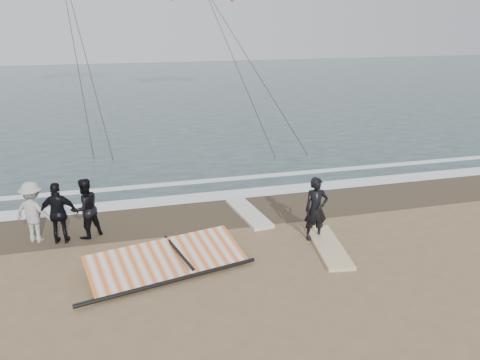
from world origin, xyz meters
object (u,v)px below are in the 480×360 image
object	(u,v)px
man_main	(316,209)
board_cream	(248,213)
board_white	(328,247)
sail_rig	(164,260)

from	to	relation	value
man_main	board_cream	bearing A→B (deg)	125.23
board_cream	board_white	bearing A→B (deg)	-69.10
board_white	sail_rig	distance (m)	4.55
man_main	board_white	xyz separation A→B (m)	(0.14, -0.65, -0.89)
man_main	board_cream	world-z (taller)	man_main
man_main	board_cream	xyz separation A→B (m)	(-1.37, 2.21, -0.88)
board_white	board_cream	bearing A→B (deg)	126.78
board_white	sail_rig	xyz separation A→B (m)	(-4.54, 0.14, 0.14)
man_main	board_cream	size ratio (longest dim) A/B	0.73
board_white	sail_rig	size ratio (longest dim) A/B	0.58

